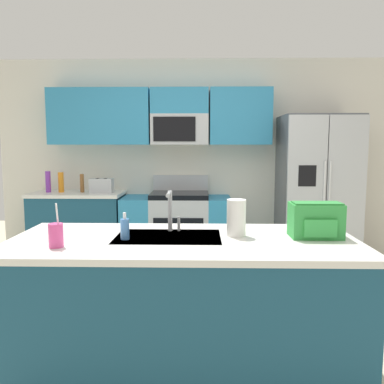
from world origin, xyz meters
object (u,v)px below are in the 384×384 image
drink_cup_pink (56,235)px  soap_dispenser (125,229)px  sink_faucet (171,208)px  paper_towel_roll (236,218)px  range_oven (177,228)px  bottle_orange (61,182)px  bottle_purple (48,182)px  refrigerator (317,192)px  pepper_mill (82,183)px  backpack (316,219)px  toaster (102,186)px

drink_cup_pink → soap_dispenser: 0.41m
sink_faucet → paper_towel_roll: bearing=-14.5°
range_oven → soap_dispenser: bearing=-93.9°
bottle_orange → bottle_purple: size_ratio=0.95×
paper_towel_roll → range_oven: bearing=102.8°
bottle_purple → soap_dispenser: bottle_purple is taller
bottle_purple → refrigerator: bearing=-1.1°
pepper_mill → sink_faucet: bearing=-60.0°
range_oven → backpack: 2.68m
backpack → bottle_orange: bearing=136.4°
sink_faucet → toaster: bearing=115.2°
toaster → bottle_orange: bottle_orange is taller
range_oven → bottle_purple: (-1.63, -0.01, 0.59)m
paper_towel_roll → drink_cup_pink: bearing=-163.7°
refrigerator → toaster: 2.67m
pepper_mill → bottle_orange: bearing=-179.9°
pepper_mill → bottle_purple: 0.43m
pepper_mill → backpack: bearing=-46.9°
pepper_mill → soap_dispenser: bearing=-67.5°
bottle_purple → toaster: bearing=-3.9°
bottle_purple → soap_dispenser: size_ratio=1.57×
pepper_mill → toaster: bearing=-10.9°
range_oven → backpack: (1.05, -2.40, 0.57)m
toaster → sink_faucet: size_ratio=0.99×
bottle_purple → drink_cup_pink: bottle_purple is taller
bottle_orange → soap_dispenser: 2.79m
range_oven → drink_cup_pink: size_ratio=5.24×
range_oven → drink_cup_pink: 2.78m
refrigerator → paper_towel_roll: (-1.20, -2.30, 0.09)m
bottle_orange → drink_cup_pink: (0.93, -2.68, -0.06)m
pepper_mill → range_oven: bearing=0.1°
toaster → sink_faucet: 2.43m
range_oven → bottle_orange: bearing=-179.9°
bottle_purple → paper_towel_roll: (2.17, -2.36, -0.01)m
range_oven → refrigerator: bearing=-2.4°
toaster → paper_towel_roll: 2.74m
bottle_orange → drink_cup_pink: bearing=-70.8°
sink_faucet → bottle_orange: bearing=124.8°
toaster → drink_cup_pink: (0.40, -2.63, -0.02)m
range_oven → bottle_purple: bottle_purple is taller
toaster → backpack: 3.07m
refrigerator → bottle_orange: (-3.20, 0.07, 0.10)m
toaster → soap_dispenser: (0.77, -2.43, -0.02)m
bottle_orange → soap_dispenser: bearing=-62.4°
soap_dispenser → sink_faucet: bearing=39.5°
bottle_orange → pepper_mill: bearing=0.1°
refrigerator → backpack: (-0.69, -2.32, 0.09)m
toaster → drink_cup_pink: bearing=-81.3°
soap_dispenser → paper_towel_roll: 0.72m
pepper_mill → drink_cup_pink: (0.66, -2.68, -0.04)m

